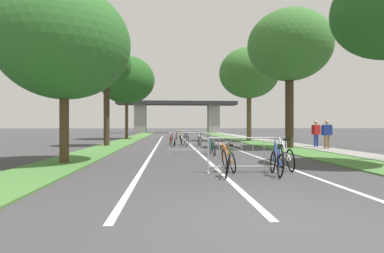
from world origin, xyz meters
name	(u,v)px	position (x,y,z in m)	size (l,w,h in m)	color
ground_plane	(275,222)	(0.00, 0.00, 0.00)	(300.00, 300.00, 0.00)	#3D3D3F
grass_verge_left	(130,139)	(-5.38, 26.60, 0.03)	(2.11, 65.03, 0.05)	#477A38
grass_verge_right	(237,139)	(5.38, 26.60, 0.03)	(2.11, 65.03, 0.05)	#477A38
sidewalk_path_right	(255,139)	(7.27, 26.60, 0.04)	(1.69, 65.03, 0.08)	gray
lane_stripe_center	(189,144)	(0.00, 18.81, 0.00)	(0.14, 37.62, 0.01)	silver
lane_stripe_right_lane	(221,144)	(2.38, 18.81, 0.00)	(0.14, 37.62, 0.01)	silver
lane_stripe_left_lane	(158,144)	(-2.38, 18.81, 0.00)	(0.14, 37.62, 0.01)	silver
overpass_bridge	(177,111)	(0.00, 53.74, 4.16)	(22.33, 3.74, 5.94)	#2D2D30
tree_left_oak_near	(64,44)	(-5.35, 7.25, 4.38)	(4.79, 4.79, 6.43)	#4C3823
tree_left_cypress_far	(107,66)	(-5.72, 16.79, 5.43)	(3.33, 3.33, 6.91)	#3D2D1E
tree_left_pine_far	(127,80)	(-5.83, 27.44, 6.02)	(5.67, 5.67, 8.44)	#4C3823
tree_right_maple_mid	(289,46)	(5.73, 13.83, 6.20)	(5.03, 5.03, 8.38)	#3D2D1E
tree_right_oak_mid	(249,73)	(5.58, 22.71, 6.06)	(5.31, 5.31, 8.34)	brown
crowd_barrier_nearest	(242,155)	(0.63, 4.67, 0.51)	(2.08, 0.46, 1.05)	#ADADB2
crowd_barrier_second	(189,143)	(-0.53, 10.87, 0.51)	(2.10, 0.55, 1.05)	#ADADB2
crowd_barrier_third	(191,138)	(-0.03, 17.08, 0.51)	(2.09, 0.50, 1.05)	#ADADB2
bicycle_red_0	(171,140)	(-1.41, 17.43, 0.35)	(0.44, 1.56, 0.88)	black
bicycle_black_1	(186,140)	(-0.41, 16.54, 0.39)	(0.53, 1.67, 1.02)	black
bicycle_yellow_2	(181,140)	(-0.69, 17.53, 0.39)	(0.51, 1.67, 1.00)	black
bicycle_white_3	(285,157)	(2.15, 5.20, 0.39)	(0.44, 1.70, 1.03)	black
bicycle_silver_4	(199,140)	(0.55, 16.68, 0.37)	(0.51, 1.65, 0.88)	black
bicycle_teal_5	(211,147)	(0.48, 10.28, 0.36)	(0.55, 1.69, 0.95)	black
bicycle_green_6	(229,163)	(0.13, 4.15, 0.35)	(0.68, 1.58, 0.90)	black
bicycle_purple_7	(176,140)	(-1.09, 16.69, 0.39)	(0.57, 1.68, 1.03)	black
bicycle_blue_8	(277,162)	(1.50, 4.15, 0.36)	(0.47, 1.60, 0.96)	black
bicycle_orange_9	(228,159)	(0.30, 5.09, 0.35)	(0.45, 1.62, 0.89)	black
pedestrian_in_red_jacket	(316,131)	(7.64, 14.32, 1.03)	(0.60, 0.37, 1.70)	navy
pedestrian_pushing_bike	(327,132)	(7.46, 12.65, 1.04)	(0.61, 0.35, 1.70)	olive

